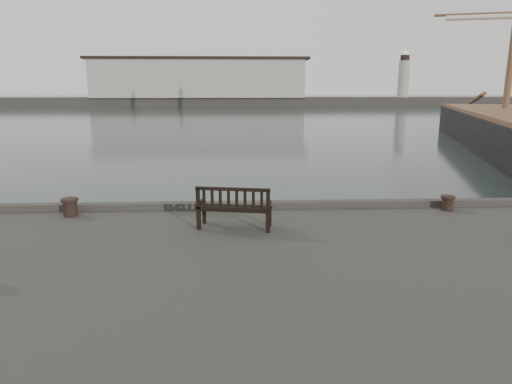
# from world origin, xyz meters

# --- Properties ---
(ground) EXTENTS (400.00, 400.00, 0.00)m
(ground) POSITION_xyz_m (0.00, 0.00, 0.00)
(ground) COLOR black
(ground) RESTS_ON ground
(breakwater) EXTENTS (140.00, 9.50, 12.20)m
(breakwater) POSITION_xyz_m (-4.56, 92.00, 4.30)
(breakwater) COLOR #383530
(breakwater) RESTS_ON ground
(bench) EXTENTS (1.82, 0.90, 1.00)m
(bench) POSITION_xyz_m (0.07, -1.91, 1.88)
(bench) COLOR black
(bench) RESTS_ON quay
(bollard_left) EXTENTS (0.54, 0.54, 0.46)m
(bollard_left) POSITION_xyz_m (-4.19, -0.70, 1.79)
(bollard_left) COLOR black
(bollard_left) RESTS_ON quay
(bollard_right) EXTENTS (0.43, 0.43, 0.40)m
(bollard_right) POSITION_xyz_m (5.82, -0.59, 1.76)
(bollard_right) COLOR black
(bollard_right) RESTS_ON quay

